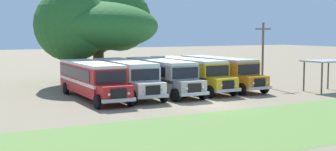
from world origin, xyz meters
The scene contains 10 objects.
ground_plane centered at (0.00, 0.00, 0.00)m, with size 220.00×220.00×0.00m, color #84755B.
foreground_grass_strip centered at (0.00, -7.31, 0.00)m, with size 80.00×9.88×0.01m, color olive.
parked_bus_slot_0 centered at (-6.16, 7.20, 1.58)m, with size 3.00×10.88×2.82m.
parked_bus_slot_1 centered at (-3.12, 7.70, 1.58)m, with size 3.34×10.94×2.82m.
parked_bus_slot_2 centered at (0.00, 7.42, 1.58)m, with size 3.02×10.88×2.82m.
parked_bus_slot_3 centered at (3.04, 7.84, 1.58)m, with size 2.85×10.86×2.82m.
parked_bus_slot_4 centered at (6.29, 7.77, 1.58)m, with size 2.74×10.85×2.82m.
broad_shade_tree centered at (-2.14, 17.38, 5.92)m, with size 12.62×12.13×9.76m.
utility_pole centered at (10.54, 6.70, 3.25)m, with size 1.80×0.20×6.04m.
waiting_shelter centered at (12.99, 1.36, 2.45)m, with size 3.60×2.60×2.72m.
Camera 1 is at (-18.28, -26.61, 5.20)m, focal length 49.10 mm.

